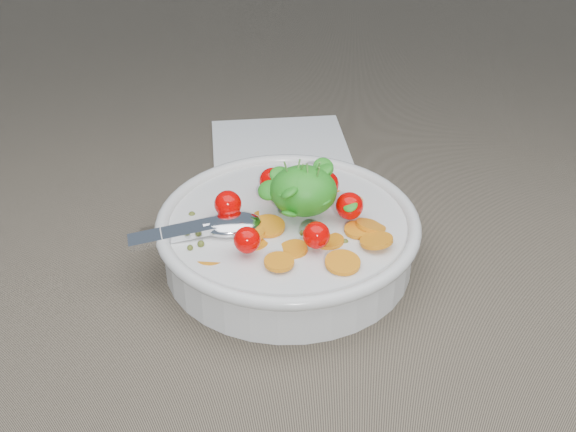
{
  "coord_description": "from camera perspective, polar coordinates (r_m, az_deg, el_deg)",
  "views": [
    {
      "loc": [
        0.07,
        -0.54,
        0.4
      ],
      "look_at": [
        0.03,
        -0.02,
        0.05
      ],
      "focal_mm": 45.0,
      "sensor_mm": 36.0,
      "label": 1
    }
  ],
  "objects": [
    {
      "name": "napkin",
      "position": [
        0.84,
        -0.66,
        5.57
      ],
      "size": [
        0.18,
        0.16,
        0.01
      ],
      "primitive_type": "cube",
      "rotation": [
        0.0,
        0.0,
        0.19
      ],
      "color": "white",
      "rests_on": "ground"
    },
    {
      "name": "ground",
      "position": [
        0.68,
        -1.99,
        -2.35
      ],
      "size": [
        6.0,
        6.0,
        0.0
      ],
      "primitive_type": "plane",
      "color": "#776955",
      "rests_on": "ground"
    },
    {
      "name": "bowl",
      "position": [
        0.64,
        0.01,
        -1.55
      ],
      "size": [
        0.25,
        0.23,
        0.1
      ],
      "color": "silver",
      "rests_on": "ground"
    }
  ]
}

